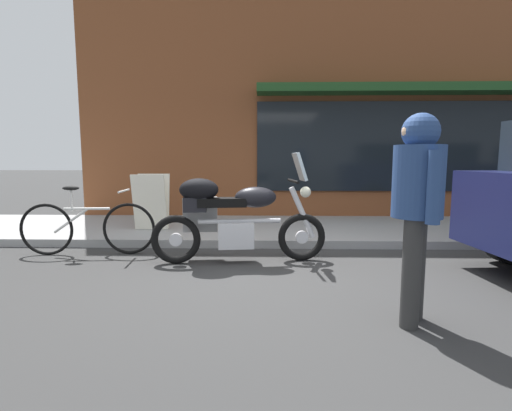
# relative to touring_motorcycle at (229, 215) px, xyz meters

# --- Properties ---
(ground_plane) EXTENTS (80.00, 80.00, 0.00)m
(ground_plane) POSITION_rel_touring_motorcycle_xyz_m (0.61, -0.48, -0.60)
(ground_plane) COLOR #313131
(touring_motorcycle) EXTENTS (2.20, 0.64, 1.38)m
(touring_motorcycle) POSITION_rel_touring_motorcycle_xyz_m (0.00, 0.00, 0.00)
(touring_motorcycle) COLOR black
(touring_motorcycle) RESTS_ON ground_plane
(parked_bicycle) EXTENTS (1.80, 0.48, 0.94)m
(parked_bicycle) POSITION_rel_touring_motorcycle_xyz_m (-1.96, 0.31, -0.21)
(parked_bicycle) COLOR black
(parked_bicycle) RESTS_ON ground_plane
(pedestrian_walking) EXTENTS (0.42, 0.56, 1.65)m
(pedestrian_walking) POSITION_rel_touring_motorcycle_xyz_m (1.62, -1.79, 0.44)
(pedestrian_walking) COLOR #2D2D2D
(pedestrian_walking) RESTS_ON ground_plane
(sandwich_board_sign) EXTENTS (0.55, 0.41, 0.93)m
(sandwich_board_sign) POSITION_rel_touring_motorcycle_xyz_m (-1.47, 1.58, -0.01)
(sandwich_board_sign) COLOR silver
(sandwich_board_sign) RESTS_ON sidewalk_curb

